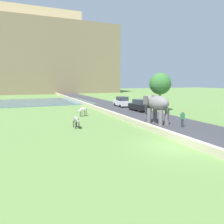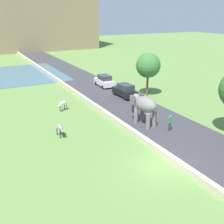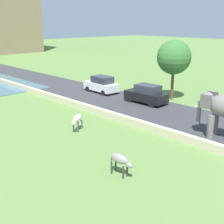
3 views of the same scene
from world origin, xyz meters
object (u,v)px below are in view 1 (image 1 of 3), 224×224
(car_black, at_px, (140,105))
(cow_grey, at_px, (76,120))
(person_beside_elephant, at_px, (182,119))
(cow_white, at_px, (83,110))
(car_white, at_px, (122,102))
(elephant, at_px, (157,105))

(car_black, xyz_separation_m, cow_grey, (-11.37, -7.67, -0.06))
(person_beside_elephant, height_order, cow_grey, person_beside_elephant)
(car_black, distance_m, cow_white, 9.04)
(person_beside_elephant, relative_size, car_white, 0.40)
(person_beside_elephant, bearing_deg, car_black, 80.61)
(person_beside_elephant, distance_m, cow_white, 12.47)
(car_black, bearing_deg, cow_white, -172.60)
(elephant, relative_size, cow_white, 2.58)
(elephant, relative_size, car_black, 0.88)
(cow_grey, bearing_deg, person_beside_elephant, -21.64)
(car_black, bearing_deg, car_white, 90.03)
(car_black, xyz_separation_m, cow_white, (-8.97, -1.16, -0.06))
(elephant, bearing_deg, car_white, 78.12)
(elephant, distance_m, cow_white, 9.78)
(car_black, distance_m, car_white, 6.16)
(elephant, relative_size, car_white, 0.87)
(car_white, height_order, cow_white, car_white)
(elephant, xyz_separation_m, car_white, (3.18, 15.12, -1.14))
(person_beside_elephant, distance_m, cow_grey, 10.20)
(car_black, height_order, cow_white, car_black)
(car_white, xyz_separation_m, cow_white, (-8.96, -7.32, -0.06))
(elephant, height_order, car_black, elephant)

